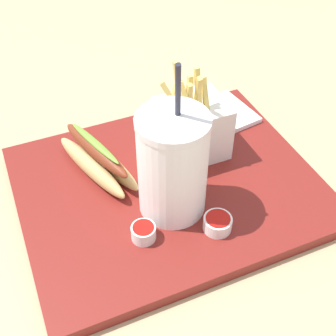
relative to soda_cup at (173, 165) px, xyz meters
name	(u,v)px	position (x,y,z in m)	size (l,w,h in m)	color
ground_plane	(168,196)	(0.01, 0.04, -0.11)	(2.40, 2.40, 0.02)	tan
food_tray	(168,187)	(0.01, 0.04, -0.09)	(0.44, 0.36, 0.02)	maroon
soda_cup	(173,165)	(0.00, 0.00, 0.00)	(0.10, 0.10, 0.23)	white
fries_basket	(192,128)	(0.08, 0.10, -0.03)	(0.11, 0.09, 0.16)	white
hot_dog_1	(97,159)	(-0.08, 0.11, -0.05)	(0.10, 0.18, 0.06)	tan
ketchup_cup_1	(143,232)	(-0.06, -0.04, -0.07)	(0.03, 0.03, 0.02)	white
ketchup_cup_2	(218,223)	(0.04, -0.06, -0.07)	(0.04, 0.04, 0.02)	white
napkin_stack	(220,115)	(0.16, 0.16, -0.07)	(0.11, 0.10, 0.01)	white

